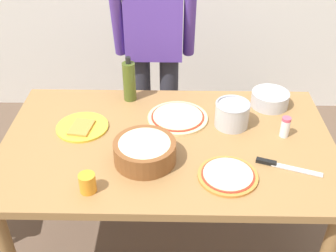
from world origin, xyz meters
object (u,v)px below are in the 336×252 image
(popcorn_bowl, at_px, (145,150))
(dining_table, at_px, (168,155))
(steel_pot, at_px, (232,114))
(salt_shaker, at_px, (285,127))
(person_cook, at_px, (154,42))
(pizza_raw_on_board, at_px, (178,117))
(olive_oil_bottle, at_px, (129,81))
(plate_with_slice, at_px, (82,127))
(cup_orange, at_px, (87,183))
(chef_knife, at_px, (280,165))
(mixing_bowl_steel, at_px, (270,99))
(pizza_cooked_on_tray, at_px, (228,175))

(popcorn_bowl, bearing_deg, dining_table, 56.65)
(dining_table, height_order, steel_pot, steel_pot)
(popcorn_bowl, height_order, salt_shaker, popcorn_bowl)
(dining_table, height_order, person_cook, person_cook)
(pizza_raw_on_board, distance_m, olive_oil_bottle, 0.34)
(person_cook, height_order, steel_pot, person_cook)
(popcorn_bowl, relative_size, steel_pot, 1.61)
(olive_oil_bottle, bearing_deg, plate_with_slice, -126.67)
(plate_with_slice, distance_m, olive_oil_bottle, 0.37)
(person_cook, relative_size, cup_orange, 19.06)
(person_cook, distance_m, chef_knife, 1.13)
(person_cook, relative_size, mixing_bowl_steel, 8.10)
(person_cook, bearing_deg, popcorn_bowl, -90.18)
(person_cook, bearing_deg, salt_shaker, -46.86)
(pizza_cooked_on_tray, height_order, cup_orange, cup_orange)
(popcorn_bowl, height_order, olive_oil_bottle, olive_oil_bottle)
(person_cook, distance_m, steel_pot, 0.75)
(cup_orange, bearing_deg, dining_table, 47.53)
(person_cook, bearing_deg, chef_knife, -57.44)
(pizza_raw_on_board, distance_m, plate_with_slice, 0.49)
(pizza_raw_on_board, relative_size, cup_orange, 3.67)
(popcorn_bowl, relative_size, cup_orange, 3.29)
(pizza_raw_on_board, xyz_separation_m, pizza_cooked_on_tray, (0.22, -0.44, -0.00))
(mixing_bowl_steel, relative_size, cup_orange, 2.35)
(plate_with_slice, xyz_separation_m, popcorn_bowl, (0.33, -0.24, 0.05))
(plate_with_slice, relative_size, chef_knife, 0.92)
(steel_pot, relative_size, chef_knife, 0.62)
(person_cook, height_order, chef_knife, person_cook)
(salt_shaker, bearing_deg, pizza_cooked_on_tray, -134.84)
(dining_table, distance_m, plate_with_slice, 0.45)
(person_cook, height_order, popcorn_bowl, person_cook)
(dining_table, bearing_deg, olive_oil_bottle, 119.57)
(pizza_cooked_on_tray, distance_m, steel_pot, 0.40)
(steel_pot, xyz_separation_m, cup_orange, (-0.64, -0.49, -0.02))
(cup_orange, xyz_separation_m, salt_shaker, (0.89, 0.40, 0.01))
(plate_with_slice, bearing_deg, steel_pot, 3.42)
(pizza_raw_on_board, height_order, mixing_bowl_steel, mixing_bowl_steel)
(plate_with_slice, bearing_deg, cup_orange, -76.13)
(pizza_raw_on_board, distance_m, mixing_bowl_steel, 0.52)
(person_cook, xyz_separation_m, chef_knife, (0.60, -0.94, -0.17))
(pizza_cooked_on_tray, bearing_deg, olive_oil_bottle, 126.92)
(pizza_raw_on_board, bearing_deg, cup_orange, -124.41)
(dining_table, xyz_separation_m, person_cook, (-0.10, 0.76, 0.27))
(mixing_bowl_steel, bearing_deg, pizza_raw_on_board, -164.14)
(popcorn_bowl, bearing_deg, salt_shaker, 16.72)
(dining_table, distance_m, salt_shaker, 0.59)
(dining_table, relative_size, plate_with_slice, 6.15)
(olive_oil_bottle, relative_size, salt_shaker, 2.42)
(plate_with_slice, distance_m, cup_orange, 0.46)
(steel_pot, xyz_separation_m, chef_knife, (0.18, -0.32, -0.06))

